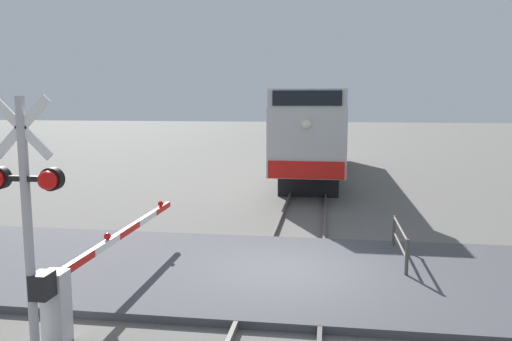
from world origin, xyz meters
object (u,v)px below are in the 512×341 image
at_px(locomotive, 313,134).
at_px(crossing_signal, 25,199).
at_px(guard_railing, 400,240).
at_px(crossing_gate, 82,276).

xyz_separation_m(locomotive, crossing_signal, (-3.60, -19.35, 0.29)).
xyz_separation_m(locomotive, guard_railing, (2.52, -14.05, -1.58)).
height_order(crossing_signal, guard_railing, crossing_signal).
height_order(locomotive, crossing_signal, locomotive).
bearing_deg(locomotive, guard_railing, -79.83).
relative_size(crossing_signal, guard_railing, 1.70).
bearing_deg(crossing_gate, crossing_signal, -94.94).
relative_size(locomotive, crossing_signal, 4.11).
height_order(locomotive, crossing_gate, locomotive).
relative_size(crossing_gate, guard_railing, 2.70).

